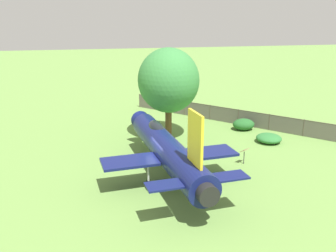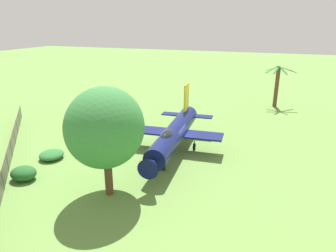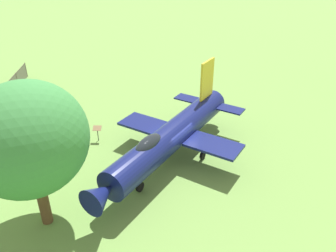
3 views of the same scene
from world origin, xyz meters
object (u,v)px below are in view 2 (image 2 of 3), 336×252
palm_tree (277,85)px  info_plaque (113,140)px  shrub_near_fence (24,173)px  display_jet (174,134)px  shade_tree (105,128)px  shrub_by_tree (52,155)px

palm_tree → info_plaque: size_ratio=5.00×
shrub_near_fence → info_plaque: bearing=66.1°
display_jet → shade_tree: (-2.01, -7.89, 2.94)m
shrub_near_fence → shade_tree: bearing=3.9°
shade_tree → shrub_near_fence: 8.43m
shade_tree → info_plaque: shade_tree is taller
shade_tree → shrub_near_fence: size_ratio=3.79×
shade_tree → palm_tree: 30.17m
shade_tree → palm_tree: size_ratio=1.33×
palm_tree → shrub_by_tree: palm_tree is taller
info_plaque → display_jet: bearing=7.7°
palm_tree → shrub_near_fence: size_ratio=2.85×
shrub_by_tree → info_plaque: (3.95, 3.84, 0.50)m
palm_tree → shade_tree: bearing=-109.5°
shrub_near_fence → palm_tree: bearing=59.2°
info_plaque → shrub_by_tree: bearing=-135.8°
display_jet → shade_tree: bearing=-18.8°
palm_tree → info_plaque: palm_tree is taller
display_jet → info_plaque: bearing=-86.9°
shade_tree → info_plaque: (-3.81, 7.11, -4.05)m
shrub_near_fence → shrub_by_tree: (-0.57, 3.75, -0.16)m
shrub_by_tree → info_plaque: info_plaque is taller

